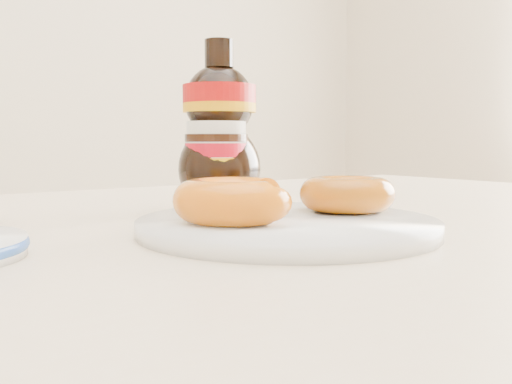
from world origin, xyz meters
TOP-DOWN VIEW (x-y plane):
  - dining_table at (0.00, 0.10)m, footprint 1.40×0.90m
  - plate at (-0.07, -0.02)m, footprint 0.28×0.28m
  - donut_bitten at (-0.12, -0.01)m, footprint 0.11×0.11m
  - donut_whole at (0.02, -0.01)m, footprint 0.13×0.13m
  - nutella_jar at (-0.03, 0.17)m, footprint 0.08×0.08m
  - syrup_bottle at (-0.02, 0.18)m, footprint 0.11×0.10m

SIDE VIEW (x-z plane):
  - dining_table at x=0.00m, z-range 0.29..1.04m
  - plate at x=-0.07m, z-range 0.75..0.76m
  - donut_whole at x=0.02m, z-range 0.76..0.80m
  - donut_bitten at x=-0.12m, z-range 0.76..0.80m
  - nutella_jar at x=-0.03m, z-range 0.75..0.86m
  - syrup_bottle at x=-0.02m, z-range 0.75..0.96m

